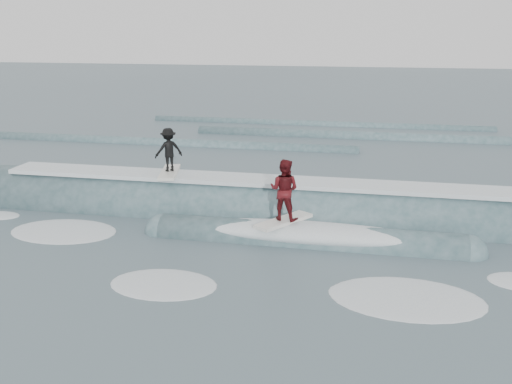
# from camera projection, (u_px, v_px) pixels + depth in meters

# --- Properties ---
(ground) EXTENTS (160.00, 160.00, 0.00)m
(ground) POSITION_uv_depth(u_px,v_px,m) (240.00, 250.00, 16.25)
(ground) COLOR #41535F
(ground) RESTS_ON ground
(breaking_wave) EXTENTS (22.93, 3.99, 2.43)m
(breaking_wave) POSITION_uv_depth(u_px,v_px,m) (267.00, 217.00, 18.93)
(breaking_wave) COLOR #36565C
(breaking_wave) RESTS_ON ground
(surfer_black) EXTENTS (1.09, 2.07, 1.58)m
(surfer_black) POSITION_uv_depth(u_px,v_px,m) (169.00, 152.00, 19.33)
(surfer_black) COLOR silver
(surfer_black) RESTS_ON ground
(surfer_red) EXTENTS (1.57, 1.97, 1.91)m
(surfer_red) POSITION_uv_depth(u_px,v_px,m) (284.00, 193.00, 16.57)
(surfer_red) COLOR white
(surfer_red) RESTS_ON ground
(whitewater) EXTENTS (17.84, 5.36, 0.10)m
(whitewater) POSITION_uv_depth(u_px,v_px,m) (239.00, 268.00, 15.06)
(whitewater) COLOR white
(whitewater) RESTS_ON ground
(far_swells) EXTENTS (34.35, 8.65, 0.80)m
(far_swells) POSITION_uv_depth(u_px,v_px,m) (296.00, 137.00, 33.01)
(far_swells) COLOR #36565C
(far_swells) RESTS_ON ground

